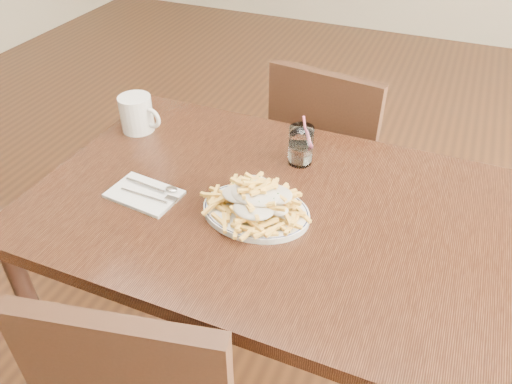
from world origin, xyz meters
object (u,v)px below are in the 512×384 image
at_px(water_glass, 301,147).
at_px(fries_plate, 256,211).
at_px(table, 266,224).
at_px(chair_far, 329,156).
at_px(coffee_mug, 137,114).
at_px(loaded_fries, 256,197).

bearing_deg(water_glass, fries_plate, -95.62).
xyz_separation_m(table, fries_plate, (-0.01, -0.06, 0.09)).
height_order(chair_far, water_glass, water_glass).
distance_m(table, fries_plate, 0.11).
distance_m(water_glass, coffee_mug, 0.52).
xyz_separation_m(chair_far, water_glass, (0.02, -0.44, 0.30)).
bearing_deg(coffee_mug, loaded_fries, -25.75).
distance_m(chair_far, fries_plate, 0.75).
distance_m(fries_plate, loaded_fries, 0.05).
distance_m(table, chair_far, 0.67).
xyz_separation_m(loaded_fries, coffee_mug, (-0.50, 0.24, -0.00)).
bearing_deg(table, loaded_fries, -95.29).
height_order(water_glass, coffee_mug, water_glass).
relative_size(chair_far, coffee_mug, 6.15).
bearing_deg(loaded_fries, water_glass, 84.38).
bearing_deg(fries_plate, water_glass, 84.38).
bearing_deg(chair_far, coffee_mug, -137.24).
relative_size(water_glass, coffee_mug, 1.07).
bearing_deg(loaded_fries, table, 84.71).
distance_m(table, water_glass, 0.24).
height_order(fries_plate, coffee_mug, coffee_mug).
bearing_deg(coffee_mug, chair_far, 42.76).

